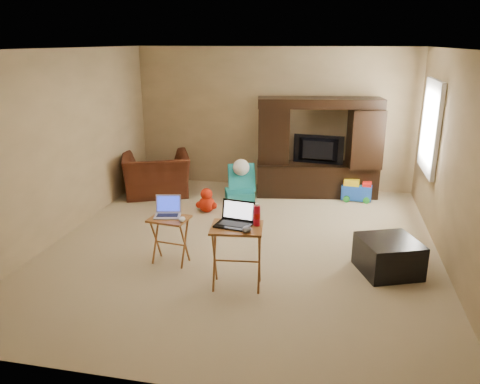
% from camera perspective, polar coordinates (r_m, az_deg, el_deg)
% --- Properties ---
extents(floor, '(5.50, 5.50, 0.00)m').
position_cam_1_polar(floor, '(6.28, 0.37, -6.41)').
color(floor, '#CCBD8D').
rests_on(floor, ground).
extents(ceiling, '(5.50, 5.50, 0.00)m').
position_cam_1_polar(ceiling, '(5.72, 0.43, 17.06)').
color(ceiling, silver).
rests_on(ceiling, ground).
extents(wall_back, '(5.00, 0.00, 5.00)m').
position_cam_1_polar(wall_back, '(8.54, 4.08, 8.89)').
color(wall_back, tan).
rests_on(wall_back, ground).
extents(wall_front, '(5.00, 0.00, 5.00)m').
position_cam_1_polar(wall_front, '(3.35, -8.95, -5.87)').
color(wall_front, tan).
rests_on(wall_front, ground).
extents(wall_left, '(0.00, 5.50, 5.50)m').
position_cam_1_polar(wall_left, '(6.81, -20.81, 5.44)').
color(wall_left, tan).
rests_on(wall_left, ground).
extents(wall_right, '(0.00, 5.50, 5.50)m').
position_cam_1_polar(wall_right, '(5.93, 24.88, 3.21)').
color(wall_right, tan).
rests_on(wall_right, ground).
extents(window_pane, '(0.00, 1.20, 1.20)m').
position_cam_1_polar(window_pane, '(7.38, 22.36, 7.35)').
color(window_pane, white).
rests_on(window_pane, ground).
extents(window_frame, '(0.06, 1.14, 1.34)m').
position_cam_1_polar(window_frame, '(7.38, 22.20, 7.36)').
color(window_frame, white).
rests_on(window_frame, ground).
extents(entertainment_center, '(2.12, 0.85, 1.69)m').
position_cam_1_polar(entertainment_center, '(8.14, 9.46, 5.34)').
color(entertainment_center, black).
rests_on(entertainment_center, floor).
extents(television, '(0.87, 0.21, 0.49)m').
position_cam_1_polar(television, '(8.10, 9.44, 5.04)').
color(television, black).
rests_on(television, entertainment_center).
extents(recliner, '(1.41, 1.34, 0.73)m').
position_cam_1_polar(recliner, '(8.29, -10.16, 2.09)').
color(recliner, '#441B0E').
rests_on(recliner, floor).
extents(child_rocker, '(0.61, 0.65, 0.61)m').
position_cam_1_polar(child_rocker, '(7.87, -0.06, 1.09)').
color(child_rocker, '#177C82').
rests_on(child_rocker, floor).
extents(plush_toy, '(0.36, 0.30, 0.40)m').
position_cam_1_polar(plush_toy, '(7.38, -4.09, -0.99)').
color(plush_toy, red).
rests_on(plush_toy, floor).
extents(push_toy, '(0.54, 0.41, 0.38)m').
position_cam_1_polar(push_toy, '(8.16, 14.04, 0.30)').
color(push_toy, blue).
rests_on(push_toy, floor).
extents(ottoman, '(0.82, 0.82, 0.40)m').
position_cam_1_polar(ottoman, '(5.76, 17.64, -7.45)').
color(ottoman, black).
rests_on(ottoman, floor).
extents(tray_table_left, '(0.49, 0.41, 0.58)m').
position_cam_1_polar(tray_table_left, '(5.74, -8.51, -5.85)').
color(tray_table_left, '#A66628').
rests_on(tray_table_left, floor).
extents(tray_table_right, '(0.59, 0.50, 0.71)m').
position_cam_1_polar(tray_table_right, '(5.11, -0.39, -7.95)').
color(tray_table_right, '#975024').
rests_on(tray_table_right, floor).
extents(laptop_left, '(0.35, 0.31, 0.24)m').
position_cam_1_polar(laptop_left, '(5.63, -8.89, -1.86)').
color(laptop_left, '#BBBAC0').
rests_on(laptop_left, tray_table_left).
extents(laptop_right, '(0.42, 0.36, 0.24)m').
position_cam_1_polar(laptop_right, '(4.95, -0.80, -2.83)').
color(laptop_right, black).
rests_on(laptop_right, tray_table_right).
extents(mouse_left, '(0.08, 0.12, 0.05)m').
position_cam_1_polar(mouse_left, '(5.50, -7.08, -3.31)').
color(mouse_left, white).
rests_on(mouse_left, tray_table_left).
extents(mouse_right, '(0.11, 0.15, 0.06)m').
position_cam_1_polar(mouse_right, '(4.82, 0.82, -4.56)').
color(mouse_right, '#3B3B40').
rests_on(mouse_right, tray_table_right).
extents(water_bottle, '(0.07, 0.07, 0.22)m').
position_cam_1_polar(water_bottle, '(4.96, 2.06, -2.90)').
color(water_bottle, red).
rests_on(water_bottle, tray_table_right).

